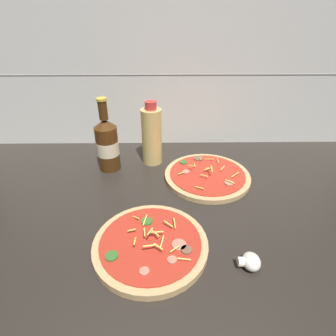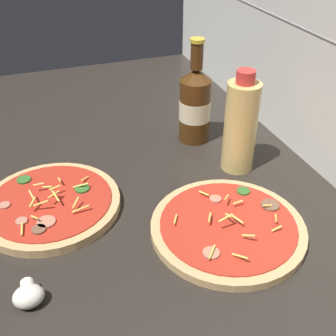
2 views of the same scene
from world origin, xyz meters
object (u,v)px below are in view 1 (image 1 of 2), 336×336
pizza_near (151,244)px  pizza_far (207,176)px  mushroom_left (250,262)px  beer_bottle (107,144)px  oil_bottle (152,136)px

pizza_near → pizza_far: (17.41, 29.55, -0.12)cm
pizza_far → mushroom_left: pizza_far is taller
beer_bottle → mushroom_left: (37.56, -42.29, -7.70)cm
pizza_far → beer_bottle: 35.07cm
oil_bottle → mushroom_left: 52.44cm
pizza_near → beer_bottle: (-15.88, 36.64, 8.31)cm
pizza_far → oil_bottle: size_ratio=1.25×
beer_bottle → mushroom_left: beer_bottle is taller
beer_bottle → oil_bottle: (14.81, 4.15, 1.02)cm
beer_bottle → mushroom_left: bearing=-48.4°
pizza_near → oil_bottle: bearing=91.5°
oil_bottle → mushroom_left: size_ratio=4.59×
pizza_far → mushroom_left: bearing=-83.1°
beer_bottle → pizza_far: bearing=-12.0°
pizza_far → pizza_near: bearing=-120.5°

